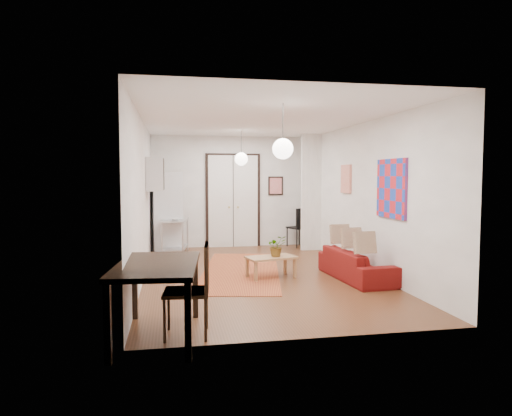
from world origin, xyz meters
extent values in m
plane|color=brown|center=(0.00, 0.00, 0.00)|extent=(7.00, 7.00, 0.00)
cube|color=white|center=(0.00, 0.00, 2.90)|extent=(4.20, 7.00, 0.02)
cube|color=white|center=(0.00, 3.50, 1.45)|extent=(4.20, 0.02, 2.90)
cube|color=white|center=(0.00, -3.50, 1.45)|extent=(4.20, 0.02, 2.90)
cube|color=white|center=(-2.10, 0.00, 1.45)|extent=(0.02, 7.00, 2.90)
cube|color=white|center=(2.10, 0.00, 1.45)|extent=(0.02, 7.00, 2.90)
cube|color=white|center=(0.00, 3.46, 1.20)|extent=(1.44, 0.06, 2.50)
cube|color=white|center=(1.85, 2.55, 1.45)|extent=(0.50, 0.10, 2.90)
cube|color=silver|center=(-1.92, 1.50, 1.90)|extent=(0.35, 1.00, 0.70)
cube|color=red|center=(2.08, -1.25, 1.65)|extent=(0.05, 1.00, 1.00)
cube|color=white|center=(2.08, 0.80, 1.80)|extent=(0.05, 0.50, 0.60)
cube|color=red|center=(1.15, 3.47, 1.60)|extent=(0.40, 0.03, 0.50)
cube|color=#A06542|center=(-2.07, 2.00, 1.95)|extent=(0.03, 0.44, 0.54)
sphere|color=white|center=(0.00, 2.00, 2.25)|extent=(0.30, 0.30, 0.30)
cylinder|color=black|center=(0.00, 2.00, 2.65)|extent=(0.01, 0.01, 0.50)
sphere|color=white|center=(0.00, -2.00, 2.25)|extent=(0.30, 0.30, 0.30)
cylinder|color=black|center=(0.00, -2.00, 2.65)|extent=(0.01, 0.01, 0.50)
cube|color=#AF5E2B|center=(-0.26, 0.35, 0.00)|extent=(2.16, 4.06, 0.01)
imported|color=maroon|center=(1.68, -0.74, 0.27)|extent=(0.85, 1.88, 0.54)
cube|color=#A77A4F|center=(0.19, -0.34, 0.37)|extent=(0.97, 0.68, 0.04)
cube|color=#A77A4F|center=(-0.20, -0.54, 0.18)|extent=(0.06, 0.06, 0.35)
cube|color=#A77A4F|center=(0.58, -0.54, 0.18)|extent=(0.06, 0.06, 0.35)
cube|color=#A77A4F|center=(-0.20, -0.15, 0.18)|extent=(0.06, 0.06, 0.35)
cube|color=#A77A4F|center=(0.58, -0.15, 0.18)|extent=(0.06, 0.06, 0.35)
imported|color=#34612B|center=(0.29, -0.34, 0.58)|extent=(0.37, 0.40, 0.38)
cube|color=#B6B8BB|center=(-1.52, 2.48, 0.82)|extent=(0.70, 1.17, 0.04)
cube|color=#B6B8BB|center=(-1.52, 2.48, 0.16)|extent=(0.65, 1.12, 0.03)
cylinder|color=#B6B8BB|center=(-1.75, 1.97, 0.41)|extent=(0.04, 0.04, 0.82)
cylinder|color=#B6B8BB|center=(-1.28, 1.97, 0.41)|extent=(0.04, 0.04, 0.82)
cylinder|color=#B6B8BB|center=(-1.75, 2.99, 0.41)|extent=(0.04, 0.04, 0.82)
cylinder|color=#B6B8BB|center=(-1.28, 2.99, 0.41)|extent=(0.04, 0.04, 0.82)
imported|color=white|center=(-1.52, 2.18, 0.87)|extent=(0.23, 0.23, 0.05)
imported|color=teal|center=(-1.57, 2.73, 0.93)|extent=(0.09, 0.09, 0.18)
cube|color=silver|center=(-1.71, 2.86, 0.98)|extent=(0.78, 0.78, 1.95)
cube|color=black|center=(-1.75, -3.15, 0.84)|extent=(1.05, 1.65, 0.06)
cube|color=black|center=(-2.14, -3.88, 0.40)|extent=(0.07, 0.07, 0.81)
cube|color=black|center=(-1.36, -3.88, 0.40)|extent=(0.07, 0.07, 0.81)
cube|color=black|center=(-2.14, -2.42, 0.40)|extent=(0.07, 0.07, 0.81)
cube|color=black|center=(-1.36, -2.42, 0.40)|extent=(0.07, 0.07, 0.81)
cube|color=#382312|center=(-1.43, -3.15, 0.52)|extent=(0.56, 0.54, 0.04)
cube|color=#382312|center=(-1.43, -2.91, 0.80)|extent=(0.09, 0.49, 0.54)
cylinder|color=#382312|center=(-1.64, -3.38, 0.26)|extent=(0.03, 0.03, 0.52)
cylinder|color=#382312|center=(-1.21, -3.38, 0.26)|extent=(0.03, 0.03, 0.52)
cylinder|color=#382312|center=(-1.64, -2.92, 0.26)|extent=(0.03, 0.03, 0.52)
cylinder|color=#382312|center=(-1.21, -2.92, 0.26)|extent=(0.03, 0.03, 0.52)
cube|color=#382312|center=(-1.43, -3.15, 0.52)|extent=(0.56, 0.54, 0.04)
cube|color=#382312|center=(-1.43, -2.91, 0.80)|extent=(0.09, 0.49, 0.54)
cylinder|color=#382312|center=(-1.64, -3.38, 0.26)|extent=(0.03, 0.03, 0.52)
cylinder|color=#382312|center=(-1.21, -3.38, 0.26)|extent=(0.03, 0.03, 0.52)
cylinder|color=#382312|center=(-1.64, -2.92, 0.26)|extent=(0.03, 0.03, 0.52)
cylinder|color=#382312|center=(-1.21, -2.92, 0.26)|extent=(0.03, 0.03, 0.52)
cube|color=black|center=(1.69, 3.15, 0.50)|extent=(0.62, 0.62, 0.04)
cube|color=black|center=(1.69, 3.36, 0.77)|extent=(0.45, 0.22, 0.50)
cylinder|color=black|center=(1.48, 2.95, 0.25)|extent=(0.03, 0.03, 0.50)
cylinder|color=black|center=(1.89, 2.95, 0.25)|extent=(0.03, 0.03, 0.50)
cylinder|color=black|center=(1.48, 3.35, 0.25)|extent=(0.03, 0.03, 0.50)
cylinder|color=black|center=(1.89, 3.35, 0.25)|extent=(0.03, 0.03, 0.50)
camera|label=1|loc=(-1.57, -8.41, 1.86)|focal=32.00mm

